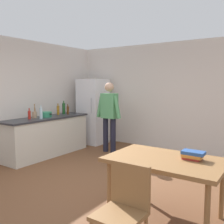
% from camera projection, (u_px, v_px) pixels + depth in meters
% --- Properties ---
extents(ground_plane, '(14.00, 14.00, 0.00)m').
position_uv_depth(ground_plane, '(92.00, 184.00, 4.28)').
color(ground_plane, brown).
extents(wall_back, '(6.40, 0.12, 2.70)m').
position_uv_depth(wall_back, '(165.00, 96.00, 6.59)').
color(wall_back, silver).
rests_on(wall_back, ground_plane).
extents(wall_left, '(0.12, 5.60, 2.70)m').
position_uv_depth(wall_left, '(7.00, 98.00, 5.76)').
color(wall_left, silver).
rests_on(wall_left, ground_plane).
extents(kitchen_counter, '(0.64, 2.20, 0.90)m').
position_uv_depth(kitchen_counter, '(47.00, 136.00, 6.01)').
color(kitchen_counter, beige).
rests_on(kitchen_counter, ground_plane).
extents(refrigerator, '(0.70, 0.67, 1.80)m').
position_uv_depth(refrigerator, '(93.00, 111.00, 7.22)').
color(refrigerator, white).
rests_on(refrigerator, ground_plane).
extents(person, '(0.70, 0.22, 1.70)m').
position_uv_depth(person, '(109.00, 112.00, 6.22)').
color(person, '#1E1E2D').
rests_on(person, ground_plane).
extents(dining_table, '(1.40, 0.90, 0.75)m').
position_uv_depth(dining_table, '(165.00, 164.00, 3.17)').
color(dining_table, olive).
rests_on(dining_table, ground_plane).
extents(chair, '(0.42, 0.42, 0.91)m').
position_uv_depth(chair, '(124.00, 206.00, 2.39)').
color(chair, olive).
rests_on(chair, ground_plane).
extents(cooking_pot, '(0.40, 0.28, 0.12)m').
position_uv_depth(cooking_pot, '(46.00, 114.00, 5.97)').
color(cooking_pot, '#2D845B').
rests_on(cooking_pot, kitchen_counter).
extents(utensil_jar, '(0.11, 0.11, 0.32)m').
position_uv_depth(utensil_jar, '(34.00, 114.00, 5.80)').
color(utensil_jar, tan).
rests_on(utensil_jar, kitchen_counter).
extents(bottle_beer_brown, '(0.06, 0.06, 0.26)m').
position_uv_depth(bottle_beer_brown, '(68.00, 110.00, 6.50)').
color(bottle_beer_brown, '#5B3314').
rests_on(bottle_beer_brown, kitchen_counter).
extents(bottle_wine_green, '(0.08, 0.08, 0.34)m').
position_uv_depth(bottle_wine_green, '(64.00, 108.00, 6.55)').
color(bottle_wine_green, '#1E5123').
rests_on(bottle_wine_green, kitchen_counter).
extents(bottle_water_clear, '(0.07, 0.07, 0.30)m').
position_uv_depth(bottle_water_clear, '(41.00, 113.00, 5.66)').
color(bottle_water_clear, silver).
rests_on(bottle_water_clear, kitchen_counter).
extents(bottle_oil_amber, '(0.06, 0.06, 0.28)m').
position_uv_depth(bottle_oil_amber, '(58.00, 110.00, 6.41)').
color(bottle_oil_amber, '#996619').
rests_on(bottle_oil_amber, kitchen_counter).
extents(bottle_sauce_red, '(0.06, 0.06, 0.24)m').
position_uv_depth(bottle_sauce_red, '(29.00, 115.00, 5.60)').
color(bottle_sauce_red, '#B22319').
rests_on(bottle_sauce_red, kitchen_counter).
extents(book_stack, '(0.26, 0.18, 0.11)m').
position_uv_depth(book_stack, '(193.00, 155.00, 3.11)').
color(book_stack, '#B22D28').
rests_on(book_stack, dining_table).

